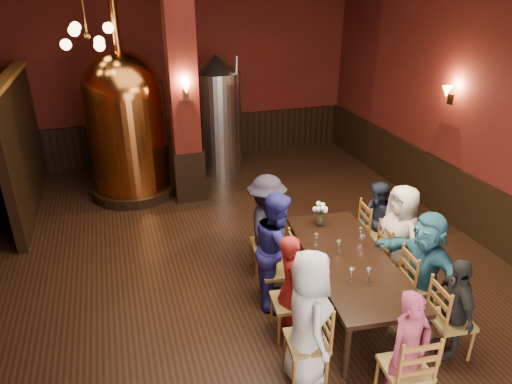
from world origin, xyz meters
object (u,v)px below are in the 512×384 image
object	(u,v)px
person_0	(308,317)
copper_kettle	(127,124)
person_1	(291,286)
person_2	(278,249)
dining_table	(348,262)
steel_vessel	(217,115)
rose_vase	(321,211)

from	to	relation	value
person_0	copper_kettle	bearing A→B (deg)	21.40
person_1	person_2	world-z (taller)	person_2
dining_table	steel_vessel	xyz separation A→B (m)	(-0.46, 5.16, 0.59)
dining_table	person_0	bearing A→B (deg)	-130.36
dining_table	steel_vessel	bearing A→B (deg)	101.60
dining_table	person_1	bearing A→B (deg)	-158.78
person_0	steel_vessel	size ratio (longest dim) A/B	0.61
person_0	person_2	size ratio (longest dim) A/B	0.98
person_1	person_0	bearing A→B (deg)	-178.12
person_0	rose_vase	xyz separation A→B (m)	(0.97, 1.78, 0.21)
person_1	rose_vase	world-z (taller)	person_1
person_0	rose_vase	bearing A→B (deg)	-21.93
person_1	steel_vessel	distance (m)	5.45
dining_table	steel_vessel	size ratio (longest dim) A/B	0.98
rose_vase	steel_vessel	bearing A→B (deg)	96.28
steel_vessel	person_1	bearing A→B (deg)	-94.44
person_2	steel_vessel	xyz separation A→B (m)	(0.34, 4.74, 0.49)
person_2	copper_kettle	size ratio (longest dim) A/B	0.40
person_1	steel_vessel	size ratio (longest dim) A/B	0.53
dining_table	person_2	xyz separation A→B (m)	(-0.81, 0.42, 0.10)
copper_kettle	steel_vessel	size ratio (longest dim) A/B	1.55
person_2	rose_vase	distance (m)	0.96
person_1	copper_kettle	bearing A→B (deg)	25.98
person_0	person_2	xyz separation A→B (m)	(0.15, 1.32, 0.02)
dining_table	rose_vase	xyz separation A→B (m)	(0.01, 0.88, 0.30)
dining_table	copper_kettle	bearing A→B (deg)	124.39
person_0	copper_kettle	size ratio (longest dim) A/B	0.39
copper_kettle	person_0	bearing A→B (deg)	-75.19
person_0	person_1	xyz separation A→B (m)	(0.08, 0.67, -0.10)
person_0	rose_vase	world-z (taller)	person_0
copper_kettle	rose_vase	distance (m)	4.37
person_0	rose_vase	distance (m)	2.04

